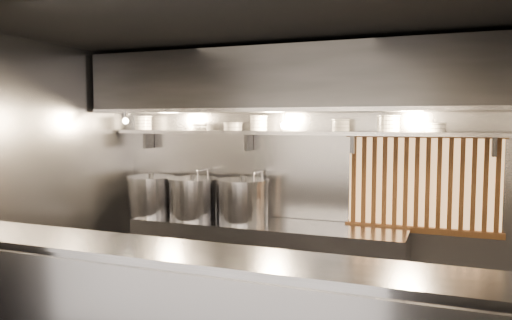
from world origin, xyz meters
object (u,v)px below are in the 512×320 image
Objects in this scene: heat_lamp at (124,116)px; stock_pot_mid at (193,198)px; pendant_bulb at (285,125)px; stock_pot_right at (243,200)px; stock_pot_left at (151,195)px.

stock_pot_mid is at bearing 19.72° from heat_lamp.
stock_pot_mid is (0.73, 0.26, -0.94)m from heat_lamp.
stock_pot_right is at bearing -173.54° from pendant_bulb.
heat_lamp is 0.46× the size of stock_pot_left.
stock_pot_mid reaches higher than stock_pot_left.
stock_pot_left is 1.07× the size of stock_pot_mid.
stock_pot_right reaches higher than stock_pot_left.
stock_pot_right is (-0.46, -0.05, -0.83)m from pendant_bulb.
pendant_bulb is at bearing 11.00° from heat_lamp.
stock_pot_mid is (0.58, -0.03, 0.00)m from stock_pot_left.
heat_lamp is at bearing -160.28° from stock_pot_mid.
stock_pot_right reaches higher than stock_pot_mid.
stock_pot_right is at bearing 0.36° from stock_pot_left.
stock_pot_right is at bearing 3.40° from stock_pot_mid.
heat_lamp reaches higher than stock_pot_right.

